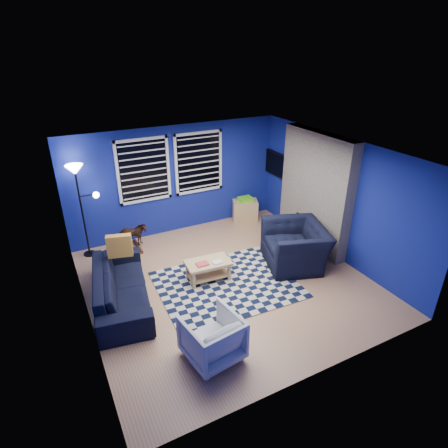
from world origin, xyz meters
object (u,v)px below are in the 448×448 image
(tv, at_px, (278,165))
(coffee_table, at_px, (208,267))
(rocking_horse, at_px, (132,235))
(cabinet, at_px, (245,210))
(floor_lamp, at_px, (78,183))
(armchair_big, at_px, (295,246))
(sofa, at_px, (121,286))
(armchair_bent, at_px, (212,338))

(tv, relative_size, coffee_table, 1.15)
(rocking_horse, height_order, cabinet, same)
(coffee_table, relative_size, floor_lamp, 0.44)
(armchair_big, bearing_deg, cabinet, -166.05)
(sofa, bearing_deg, coffee_table, -83.06)
(tv, xyz_separation_m, sofa, (-4.35, -1.70, -1.08))
(armchair_bent, relative_size, coffee_table, 0.88)
(sofa, relative_size, cabinet, 3.07)
(armchair_big, relative_size, floor_lamp, 0.65)
(coffee_table, relative_size, cabinet, 1.21)
(tv, relative_size, armchair_big, 0.78)
(sofa, distance_m, cabinet, 4.09)
(armchair_big, bearing_deg, armchair_bent, -41.59)
(tv, bearing_deg, floor_lamp, 176.92)
(armchair_bent, bearing_deg, tv, -142.69)
(coffee_table, xyz_separation_m, floor_lamp, (-1.85, 2.02, 1.34))
(armchair_big, bearing_deg, coffee_table, -80.53)
(tv, relative_size, armchair_bent, 1.30)
(tv, xyz_separation_m, coffee_table, (-2.73, -1.77, -1.11))
(sofa, distance_m, floor_lamp, 2.35)
(sofa, relative_size, armchair_big, 1.72)
(tv, height_order, cabinet, tv)
(tv, distance_m, coffee_table, 3.44)
(rocking_horse, relative_size, coffee_table, 0.72)
(rocking_horse, xyz_separation_m, coffee_table, (0.96, -1.83, -0.04))
(sofa, relative_size, armchair_bent, 2.88)
(armchair_big, distance_m, floor_lamp, 4.48)
(armchair_big, height_order, floor_lamp, floor_lamp)
(armchair_bent, bearing_deg, rocking_horse, -95.09)
(cabinet, xyz_separation_m, floor_lamp, (-3.82, -0.00, 1.36))
(armchair_big, bearing_deg, rocking_horse, -109.15)
(sofa, xyz_separation_m, armchair_big, (3.44, -0.35, 0.09))
(armchair_bent, bearing_deg, sofa, -73.44)
(tv, height_order, floor_lamp, floor_lamp)
(armchair_big, height_order, armchair_bent, armchair_big)
(tv, height_order, coffee_table, tv)
(rocking_horse, distance_m, cabinet, 2.95)
(armchair_big, relative_size, armchair_bent, 1.67)
(tv, height_order, armchair_bent, tv)
(armchair_bent, distance_m, rocking_horse, 3.62)
(coffee_table, bearing_deg, rocking_horse, 117.74)
(tv, distance_m, armchair_bent, 5.10)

